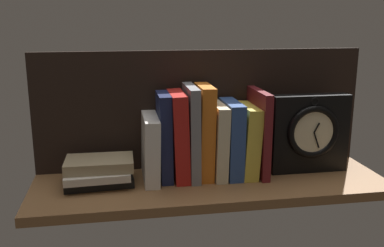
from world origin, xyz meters
The scene contains 13 objects.
ground_plane centered at (0.00, 0.00, -1.25)cm, with size 96.08×29.04×2.50cm, color brown.
back_panel centered at (0.00, 13.92, 17.22)cm, with size 96.08×1.20×34.43cm, color black.
book_white_catcher centered at (-16.00, 4.82, 8.86)cm, with size 3.94×16.88×17.73cm, color silver.
book_navy_bierce centered at (-12.13, 4.82, 11.91)cm, with size 3.19×12.28×23.82cm, color #192147.
book_red_requiem centered at (-8.26, 4.82, 11.99)cm, with size 3.94×14.45×23.97cm, color red.
book_gray_chess centered at (-4.67, 4.82, 12.81)cm, with size 2.64×15.20×25.62cm, color gray.
book_orange_pandolfini centered at (-1.15, 4.82, 12.84)cm, with size 3.80×13.15×25.67cm, color orange.
book_cream_twain centered at (2.66, 4.82, 10.22)cm, with size 3.23×15.28×20.44cm, color beige.
book_blue_modern centered at (6.62, 4.82, 10.48)cm, with size 4.08×15.09×20.96cm, color #2D4C8E.
book_yellow_seinlanguage centered at (11.02, 4.82, 9.87)cm, with size 4.12×15.30×19.73cm, color gold.
book_maroon_dawkins centered at (14.48, 4.82, 11.95)cm, with size 2.20×16.99×23.89cm, color maroon.
framed_clock centered at (29.27, 3.36, 11.40)cm, with size 22.39×6.03×22.39cm.
book_stack_side centered at (-30.05, 3.06, 3.62)cm, with size 18.69×14.19×7.21cm.
Camera 1 is at (-24.34, -110.04, 44.18)cm, focal length 41.20 mm.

